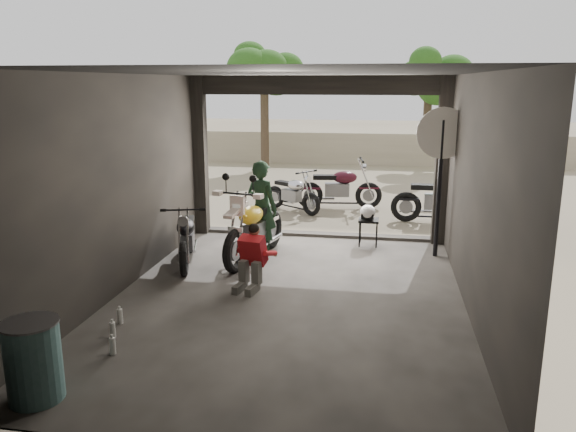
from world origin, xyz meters
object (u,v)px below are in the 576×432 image
(outside_bike_b, at_px, (339,184))
(outside_bike_a, at_px, (293,190))
(main_bike, at_px, (254,223))
(oil_drum, at_px, (34,362))
(rider, at_px, (262,208))
(sign_post, at_px, (441,156))
(stool, at_px, (369,223))
(helmet, at_px, (368,212))
(left_bike, at_px, (186,233))
(outside_bike_c, at_px, (442,195))
(mechanic, at_px, (250,260))

(outside_bike_b, bearing_deg, outside_bike_a, 109.20)
(main_bike, height_order, oil_drum, main_bike)
(rider, height_order, sign_post, sign_post)
(rider, relative_size, sign_post, 0.65)
(rider, distance_m, stool, 2.12)
(main_bike, height_order, outside_bike_a, main_bike)
(outside_bike_a, bearing_deg, helmet, -108.84)
(outside_bike_a, height_order, outside_bike_b, outside_bike_b)
(left_bike, distance_m, outside_bike_c, 5.89)
(main_bike, relative_size, left_bike, 1.25)
(main_bike, height_order, rider, rider)
(outside_bike_b, distance_m, helmet, 3.32)
(outside_bike_c, height_order, rider, rider)
(outside_bike_a, relative_size, outside_bike_c, 0.81)
(main_bike, relative_size, oil_drum, 2.44)
(outside_bike_a, relative_size, sign_post, 0.58)
(stool, xyz_separation_m, sign_post, (1.22, -0.50, 1.37))
(main_bike, xyz_separation_m, rider, (0.06, 0.34, 0.19))
(sign_post, bearing_deg, outside_bike_b, 124.72)
(rider, bearing_deg, main_bike, 105.72)
(helmet, height_order, oil_drum, oil_drum)
(outside_bike_a, xyz_separation_m, outside_bike_b, (1.08, 0.54, 0.10))
(left_bike, relative_size, outside_bike_c, 0.85)
(rider, relative_size, oil_drum, 2.10)
(oil_drum, xyz_separation_m, sign_post, (4.27, 5.50, 1.41))
(mechanic, height_order, sign_post, sign_post)
(rider, bearing_deg, left_bike, 58.80)
(outside_bike_b, bearing_deg, stool, -172.94)
(outside_bike_a, xyz_separation_m, rider, (0.01, -3.54, 0.34))
(rider, bearing_deg, outside_bike_c, -113.94)
(main_bike, distance_m, sign_post, 3.45)
(stool, bearing_deg, mechanic, -121.96)
(left_bike, xyz_separation_m, stool, (3.05, 1.63, -0.09))
(outside_bike_c, bearing_deg, oil_drum, 152.02)
(left_bike, distance_m, rider, 1.43)
(mechanic, distance_m, helmet, 3.15)
(helmet, distance_m, sign_post, 1.77)
(outside_bike_b, distance_m, stool, 3.32)
(main_bike, xyz_separation_m, outside_bike_c, (3.48, 3.28, -0.03))
(main_bike, distance_m, stool, 2.31)
(outside_bike_b, relative_size, oil_drum, 2.23)
(outside_bike_a, relative_size, mechanic, 1.60)
(rider, relative_size, stool, 3.27)
(mechanic, bearing_deg, outside_bike_c, 67.51)
(main_bike, height_order, outside_bike_c, main_bike)
(outside_bike_b, bearing_deg, left_bike, 147.90)
(left_bike, height_order, mechanic, left_bike)
(main_bike, relative_size, outside_bike_a, 1.30)
(outside_bike_c, xyz_separation_m, oil_drum, (-4.58, -8.07, -0.23))
(rider, xyz_separation_m, sign_post, (3.11, 0.37, 0.96))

